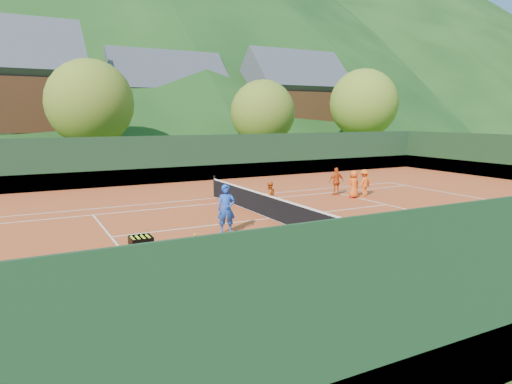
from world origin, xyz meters
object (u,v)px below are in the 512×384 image
coach (226,209)px  ball_hopper (141,246)px  student_b (336,181)px  chalet_left (0,100)px  student_c (354,184)px  chalet_mid (167,110)px  chalet_right (293,108)px  student_a (269,196)px  tennis_net (270,206)px  student_d (364,183)px

coach → ball_hopper: bearing=-123.0°
student_b → chalet_left: (-15.95, 26.66, 4.88)m
student_c → chalet_mid: (-0.22, 31.76, 4.26)m
chalet_right → student_a: bearing=-124.0°
chalet_left → chalet_mid: 16.51m
ball_hopper → chalet_right: bearing=52.4°
chalet_mid → student_b: bearing=-90.1°
student_c → ball_hopper: size_ratio=1.43×
student_b → chalet_mid: 30.95m
tennis_net → student_a: bearing=62.1°
student_c → chalet_left: (-16.22, 27.76, 4.91)m
student_a → chalet_right: 34.66m
student_a → student_d: 6.30m
tennis_net → ball_hopper: (-6.34, -4.18, 0.25)m
coach → tennis_net: size_ratio=0.15×
student_d → chalet_right: 30.83m
coach → student_c: bearing=42.5°
chalet_mid → chalet_right: bearing=-15.9°
student_a → chalet_mid: chalet_mid is taller
coach → student_a: size_ratio=1.38×
student_c → ball_hopper: student_c is taller
student_d → chalet_right: size_ratio=0.12×
coach → chalet_mid: size_ratio=0.14×
tennis_net → chalet_mid: (6.00, 34.00, 4.47)m
student_b → student_c: size_ratio=1.04×
ball_hopper → chalet_right: chalet_right is taller
ball_hopper → chalet_mid: 40.34m
tennis_net → ball_hopper: tennis_net is taller
student_a → chalet_left: bearing=-80.5°
coach → student_b: size_ratio=1.19×
student_a → student_c: bearing=176.5°
student_a → ball_hopper: 9.13m
student_b → chalet_right: size_ratio=0.12×
student_a → chalet_right: size_ratio=0.11×
student_c → tennis_net: bearing=15.7°
tennis_net → student_c: bearing=19.8°
student_a → student_c: student_c is taller
student_c → chalet_mid: size_ratio=0.11×
student_b → tennis_net: (-5.95, -3.34, -0.24)m
student_d → ball_hopper: bearing=14.4°
ball_hopper → student_d: bearing=26.2°
student_a → tennis_net: student_a is taller
coach → chalet_left: size_ratio=0.13×
ball_hopper → chalet_mid: (12.34, 38.18, 4.22)m
coach → student_c: (8.82, 3.62, -0.17)m
student_c → tennis_net: (-6.22, -2.24, -0.21)m
student_d → tennis_net: 7.44m
student_c → student_d: 0.84m
student_a → student_b: size_ratio=0.86×
tennis_net → student_b: bearing=29.3°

